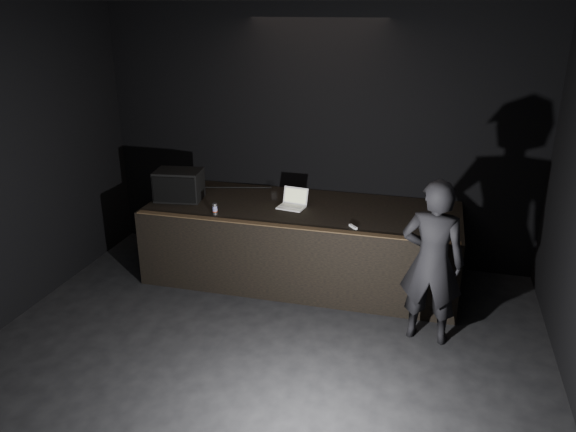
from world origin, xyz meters
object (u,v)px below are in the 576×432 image
Objects in this scene: stage_monitor at (179,185)px; beer_can at (215,209)px; person at (432,262)px; stage_riser at (302,242)px; laptop at (293,202)px.

beer_can is (0.68, -0.42, -0.13)m from stage_monitor.
stage_riser is at bearing -26.39° from person.
laptop is (1.54, 0.12, -0.14)m from stage_monitor.
stage_monitor is 0.36× the size of person.
laptop reaches higher than stage_riser.
stage_monitor is at bearing -9.38° from person.
stage_riser is 2.03m from person.
stage_riser is at bearing 28.63° from beer_can.
laptop is 1.02m from beer_can.
stage_monitor is 4.47× the size of beer_can.
stage_riser is 27.45× the size of beer_can.
laptop is 0.21× the size of person.
person reaches higher than stage_riser.
stage_riser is 6.14× the size of stage_monitor.
stage_riser is at bearing -3.63° from stage_monitor.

